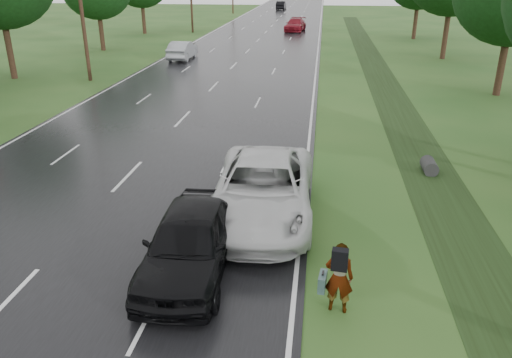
{
  "coord_description": "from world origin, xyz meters",
  "views": [
    {
      "loc": [
        7.12,
        -8.81,
        7.3
      ],
      "look_at": [
        5.29,
        5.36,
        1.3
      ],
      "focal_mm": 35.0,
      "sensor_mm": 36.0,
      "label": 1
    }
  ],
  "objects_px": {
    "pedestrian": "(338,277)",
    "silver_sedan": "(182,50)",
    "white_pickup": "(263,189)",
    "dark_sedan": "(190,241)"
  },
  "relations": [
    {
      "from": "dark_sedan",
      "to": "silver_sedan",
      "type": "relative_size",
      "value": 1.08
    },
    {
      "from": "pedestrian",
      "to": "dark_sedan",
      "type": "xyz_separation_m",
      "value": [
        -3.72,
        1.13,
        -0.0
      ]
    },
    {
      "from": "pedestrian",
      "to": "silver_sedan",
      "type": "xyz_separation_m",
      "value": [
        -12.72,
        33.66,
        -0.09
      ]
    },
    {
      "from": "white_pickup",
      "to": "dark_sedan",
      "type": "distance_m",
      "value": 3.68
    },
    {
      "from": "white_pickup",
      "to": "dark_sedan",
      "type": "relative_size",
      "value": 1.3
    },
    {
      "from": "dark_sedan",
      "to": "white_pickup",
      "type": "bearing_deg",
      "value": 64.69
    },
    {
      "from": "white_pickup",
      "to": "silver_sedan",
      "type": "height_order",
      "value": "white_pickup"
    },
    {
      "from": "white_pickup",
      "to": "silver_sedan",
      "type": "relative_size",
      "value": 1.41
    },
    {
      "from": "pedestrian",
      "to": "dark_sedan",
      "type": "relative_size",
      "value": 0.35
    },
    {
      "from": "pedestrian",
      "to": "silver_sedan",
      "type": "bearing_deg",
      "value": -62.21
    }
  ]
}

